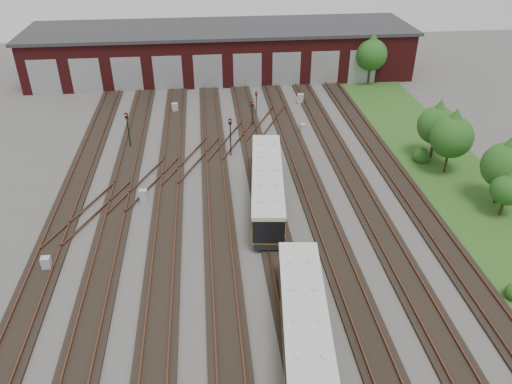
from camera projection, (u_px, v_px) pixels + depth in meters
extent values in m
plane|color=#4A4745|center=(250.00, 251.00, 35.28)|extent=(120.00, 120.00, 0.00)
cube|color=black|center=(45.00, 263.00, 33.96)|extent=(2.40, 70.00, 0.18)
cube|color=#512F20|center=(34.00, 262.00, 33.81)|extent=(0.10, 70.00, 0.15)
cube|color=#512F20|center=(56.00, 261.00, 33.94)|extent=(0.10, 70.00, 0.15)
cube|color=black|center=(105.00, 259.00, 34.32)|extent=(2.40, 70.00, 0.18)
cube|color=#512F20|center=(94.00, 258.00, 34.17)|extent=(0.10, 70.00, 0.15)
cube|color=#512F20|center=(115.00, 257.00, 34.30)|extent=(0.10, 70.00, 0.15)
cube|color=black|center=(164.00, 255.00, 34.69)|extent=(2.40, 70.00, 0.18)
cube|color=#512F20|center=(153.00, 254.00, 34.54)|extent=(0.10, 70.00, 0.15)
cube|color=#512F20|center=(174.00, 253.00, 34.67)|extent=(0.10, 70.00, 0.15)
cube|color=black|center=(221.00, 252.00, 35.05)|extent=(2.40, 70.00, 0.18)
cube|color=#512F20|center=(211.00, 251.00, 34.90)|extent=(0.10, 70.00, 0.15)
cube|color=#512F20|center=(231.00, 249.00, 35.03)|extent=(0.10, 70.00, 0.15)
cube|color=black|center=(278.00, 248.00, 35.41)|extent=(2.40, 70.00, 0.18)
cube|color=#512F20|center=(268.00, 247.00, 35.26)|extent=(0.10, 70.00, 0.15)
cube|color=#512F20|center=(288.00, 245.00, 35.39)|extent=(0.10, 70.00, 0.15)
cube|color=black|center=(333.00, 244.00, 35.78)|extent=(2.40, 70.00, 0.18)
cube|color=#512F20|center=(323.00, 243.00, 35.63)|extent=(0.10, 70.00, 0.15)
cube|color=#512F20|center=(343.00, 242.00, 35.76)|extent=(0.10, 70.00, 0.15)
cube|color=black|center=(387.00, 241.00, 36.14)|extent=(2.40, 70.00, 0.18)
cube|color=#512F20|center=(377.00, 240.00, 35.99)|extent=(0.10, 70.00, 0.15)
cube|color=#512F20|center=(397.00, 238.00, 36.12)|extent=(0.10, 70.00, 0.15)
cube|color=black|center=(440.00, 237.00, 36.51)|extent=(2.40, 70.00, 0.18)
cube|color=#512F20|center=(431.00, 236.00, 36.36)|extent=(0.10, 70.00, 0.15)
cube|color=#512F20|center=(449.00, 235.00, 36.49)|extent=(0.10, 70.00, 0.15)
cube|color=#512F20|center=(146.00, 183.00, 42.92)|extent=(5.40, 9.62, 0.15)
cube|color=#512F20|center=(193.00, 159.00, 46.68)|extent=(5.40, 9.62, 0.15)
cube|color=#512F20|center=(233.00, 139.00, 50.45)|extent=(5.40, 9.62, 0.15)
cube|color=#512F20|center=(90.00, 211.00, 39.16)|extent=(5.40, 9.62, 0.15)
cube|color=#512F20|center=(267.00, 122.00, 54.21)|extent=(5.40, 9.62, 0.15)
cube|color=#4B1213|center=(221.00, 52.00, 67.72)|extent=(50.00, 12.00, 6.00)
cube|color=#2E2E31|center=(220.00, 28.00, 66.09)|extent=(51.00, 12.50, 0.40)
cube|color=gray|center=(44.00, 78.00, 61.02)|extent=(3.60, 0.12, 4.40)
cube|color=gray|center=(86.00, 76.00, 61.47)|extent=(3.60, 0.12, 4.40)
cube|color=gray|center=(127.00, 75.00, 61.93)|extent=(3.60, 0.12, 4.40)
cube|color=gray|center=(168.00, 73.00, 62.38)|extent=(3.60, 0.12, 4.40)
cube|color=gray|center=(208.00, 72.00, 62.84)|extent=(3.60, 0.12, 4.40)
cube|color=gray|center=(247.00, 71.00, 63.29)|extent=(3.60, 0.12, 4.40)
cube|color=gray|center=(286.00, 70.00, 63.75)|extent=(3.60, 0.12, 4.40)
cube|color=gray|center=(325.00, 68.00, 64.20)|extent=(3.60, 0.12, 4.40)
cube|color=gray|center=(362.00, 67.00, 64.66)|extent=(3.60, 0.12, 4.40)
cube|color=#214D19|center=(446.00, 169.00, 45.49)|extent=(8.00, 55.00, 0.05)
cube|color=black|center=(304.00, 354.00, 26.71)|extent=(3.46, 13.35, 0.53)
cube|color=#FCB80D|center=(305.00, 338.00, 26.07)|extent=(3.73, 13.38, 1.94)
cube|color=beige|center=(307.00, 322.00, 25.50)|extent=(3.81, 13.39, 0.26)
cube|color=black|center=(283.00, 335.00, 25.96)|extent=(1.33, 11.56, 0.75)
cube|color=black|center=(328.00, 335.00, 25.95)|extent=(1.33, 11.56, 0.75)
cube|color=black|center=(267.00, 197.00, 40.31)|extent=(3.46, 13.35, 0.53)
cube|color=#FCB80D|center=(267.00, 184.00, 39.67)|extent=(3.73, 13.38, 1.94)
cube|color=beige|center=(267.00, 172.00, 39.10)|extent=(3.81, 13.39, 0.26)
cube|color=black|center=(253.00, 182.00, 39.56)|extent=(1.33, 11.56, 0.75)
cube|color=black|center=(282.00, 182.00, 39.55)|extent=(1.33, 11.56, 0.75)
cylinder|color=black|center=(129.00, 133.00, 48.63)|extent=(0.11, 0.11, 3.08)
cube|color=black|center=(126.00, 116.00, 47.69)|extent=(0.28, 0.17, 0.56)
sphere|color=red|center=(126.00, 115.00, 47.54)|extent=(0.13, 0.13, 0.13)
cylinder|color=black|center=(231.00, 140.00, 47.17)|extent=(0.11, 0.11, 3.20)
cube|color=black|center=(230.00, 122.00, 46.20)|extent=(0.30, 0.21, 0.56)
sphere|color=red|center=(230.00, 121.00, 46.04)|extent=(0.13, 0.13, 0.13)
cylinder|color=black|center=(256.00, 105.00, 56.09)|extent=(0.09, 0.09, 2.28)
cube|color=black|center=(256.00, 94.00, 55.38)|extent=(0.23, 0.14, 0.44)
sphere|color=red|center=(256.00, 93.00, 55.26)|extent=(0.11, 0.11, 0.11)
cylinder|color=black|center=(252.00, 116.00, 53.34)|extent=(0.10, 0.10, 2.25)
cube|color=black|center=(252.00, 104.00, 52.63)|extent=(0.28, 0.23, 0.49)
sphere|color=red|center=(252.00, 104.00, 52.50)|extent=(0.12, 0.12, 0.12)
cube|color=#A5A7AA|center=(46.00, 263.00, 33.31)|extent=(0.61, 0.51, 1.00)
cube|color=#A5A7AA|center=(175.00, 108.00, 57.06)|extent=(0.77, 0.70, 1.06)
cube|color=#A5A7AA|center=(143.00, 196.00, 40.66)|extent=(0.66, 0.56, 1.05)
cube|color=#A5A7AA|center=(300.00, 99.00, 59.43)|extent=(0.84, 0.76, 1.15)
cube|color=#A5A7AA|center=(303.00, 128.00, 52.37)|extent=(0.64, 0.57, 0.92)
cylinder|color=#2E2115|center=(369.00, 76.00, 65.25)|extent=(0.26, 0.26, 2.08)
sphere|color=#1C4212|center=(371.00, 55.00, 63.81)|extent=(4.04, 4.04, 4.04)
cone|color=#1C4212|center=(373.00, 43.00, 63.07)|extent=(3.46, 3.46, 2.88)
cylinder|color=#2E2115|center=(432.00, 149.00, 47.11)|extent=(0.27, 0.27, 1.82)
sphere|color=#1C4212|center=(437.00, 125.00, 45.85)|extent=(3.54, 3.54, 3.54)
cone|color=#1C4212|center=(439.00, 112.00, 45.19)|extent=(3.03, 3.03, 2.53)
cylinder|color=#2E2115|center=(446.00, 163.00, 44.62)|extent=(0.21, 0.21, 1.91)
sphere|color=#1C4212|center=(452.00, 137.00, 43.30)|extent=(3.72, 3.72, 3.72)
cone|color=#1C4212|center=(455.00, 123.00, 42.61)|extent=(3.19, 3.19, 2.66)
cylinder|color=#2E2115|center=(501.00, 208.00, 38.82)|extent=(0.23, 0.23, 1.29)
sphere|color=#1C4212|center=(507.00, 189.00, 37.93)|extent=(2.51, 2.51, 2.51)
cone|color=#1C4212|center=(510.00, 179.00, 37.46)|extent=(2.16, 2.16, 1.80)
cylinder|color=#2E2115|center=(497.00, 193.00, 40.16)|extent=(0.26, 0.26, 1.88)
sphere|color=#1C4212|center=(505.00, 166.00, 38.85)|extent=(3.66, 3.66, 3.66)
cone|color=#1C4212|center=(510.00, 151.00, 38.17)|extent=(3.14, 3.14, 2.62)
sphere|color=#1C4212|center=(421.00, 154.00, 46.57)|extent=(1.56, 1.56, 1.56)
sphere|color=#1C4212|center=(361.00, 76.00, 66.37)|extent=(1.23, 1.23, 1.23)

